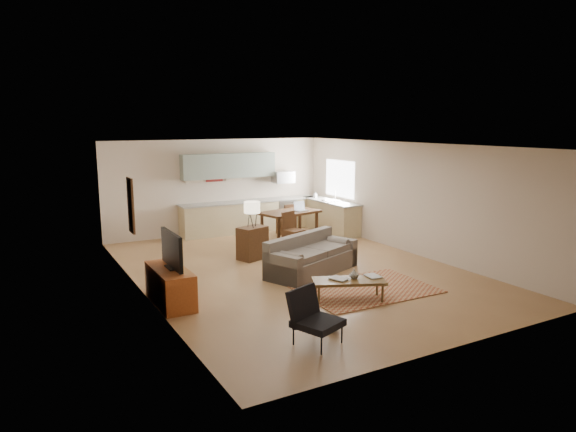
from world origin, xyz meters
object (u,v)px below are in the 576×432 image
coffee_table (349,290)px  tv_credenza (170,286)px  dining_table (290,226)px  armchair (318,318)px  console_table (252,243)px  sofa (312,255)px

coffee_table → tv_credenza: (-2.85, 1.40, 0.13)m
dining_table → coffee_table: bearing=-119.2°
coffee_table → tv_credenza: size_ratio=0.93×
coffee_table → armchair: 1.98m
coffee_table → console_table: (-0.29, 3.44, 0.19)m
sofa → coffee_table: (-0.34, -1.80, -0.20)m
armchair → dining_table: (2.90, 6.02, 0.00)m
coffee_table → armchair: bearing=-114.7°
coffee_table → console_table: bearing=118.8°
coffee_table → tv_credenza: tv_credenza is taller
armchair → tv_credenza: (-1.37, 2.70, -0.08)m
coffee_table → armchair: (-1.48, -1.30, 0.20)m
tv_credenza → console_table: console_table is taller
console_table → armchair: bearing=-124.0°
console_table → dining_table: size_ratio=0.48×
sofa → armchair: (-1.82, -3.10, 0.00)m
sofa → tv_credenza: bearing=165.3°
coffee_table → dining_table: (1.42, 4.72, 0.21)m
coffee_table → dining_table: 4.94m
tv_credenza → armchair: bearing=-63.1°
dining_table → console_table: bearing=-155.7°
sofa → console_table: size_ratio=2.97×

